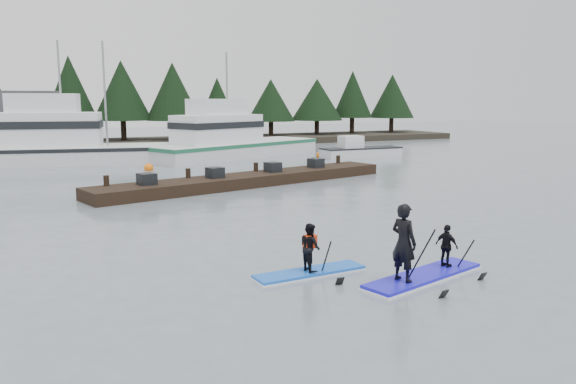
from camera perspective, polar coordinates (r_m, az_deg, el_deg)
name	(u,v)px	position (r m, az deg, el deg)	size (l,w,h in m)	color
ground	(390,270)	(14.36, 10.32, -7.85)	(160.00, 160.00, 0.00)	slate
far_shore	(122,143)	(53.88, -16.54, 4.75)	(70.00, 8.00, 0.60)	#2D281E
treeline	(122,147)	(53.90, -16.53, 4.44)	(60.00, 4.00, 8.00)	black
fishing_boat_large	(69,153)	(40.86, -21.36, 3.70)	(16.20, 7.39, 9.06)	silver
fishing_boat_medium	(231,149)	(42.09, -5.82, 4.34)	(14.78, 9.60, 8.56)	silver
skiff	(361,152)	(42.48, 7.45, 4.02)	(6.15, 1.84, 0.72)	silver
floating_dock	(249,180)	(28.15, -3.96, 1.26)	(16.46, 2.20, 0.55)	black
buoy_c	(320,157)	(42.11, 3.24, 3.55)	(0.52, 0.52, 0.52)	orange
buoy_b	(149,170)	(35.12, -13.96, 2.15)	(0.56, 0.56, 0.56)	orange
paddleboard_solo	(310,257)	(13.70, 2.25, -6.62)	(2.87, 1.07, 1.78)	blue
paddleboard_duo	(418,255)	(13.53, 13.11, -6.28)	(3.64, 1.73, 2.45)	#1A16D0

